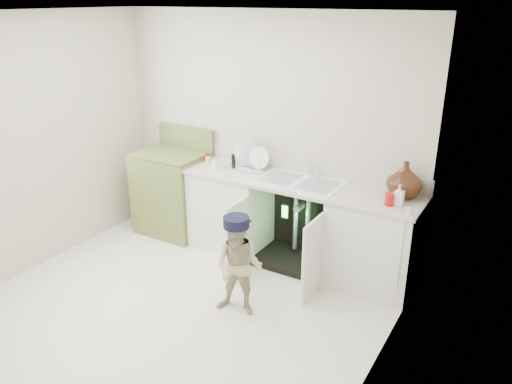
# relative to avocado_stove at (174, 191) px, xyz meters

# --- Properties ---
(ground) EXTENTS (3.50, 3.50, 0.00)m
(ground) POSITION_rel_avocado_stove_xyz_m (1.05, -1.18, -0.50)
(ground) COLOR beige
(ground) RESTS_ON ground
(room_shell) EXTENTS (6.00, 5.50, 1.26)m
(room_shell) POSITION_rel_avocado_stove_xyz_m (1.05, -1.18, 0.75)
(room_shell) COLOR beige
(room_shell) RESTS_ON ground
(counter_run) EXTENTS (2.44, 1.02, 1.23)m
(counter_run) POSITION_rel_avocado_stove_xyz_m (1.63, 0.03, -0.02)
(counter_run) COLOR silver
(counter_run) RESTS_ON ground
(avocado_stove) EXTENTS (0.77, 0.65, 1.20)m
(avocado_stove) POSITION_rel_avocado_stove_xyz_m (0.00, 0.00, 0.00)
(avocado_stove) COLOR olive
(avocado_stove) RESTS_ON ground
(repair_worker) EXTENTS (0.49, 0.92, 0.91)m
(repair_worker) POSITION_rel_avocado_stove_xyz_m (1.55, -1.02, -0.03)
(repair_worker) COLOR tan
(repair_worker) RESTS_ON ground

